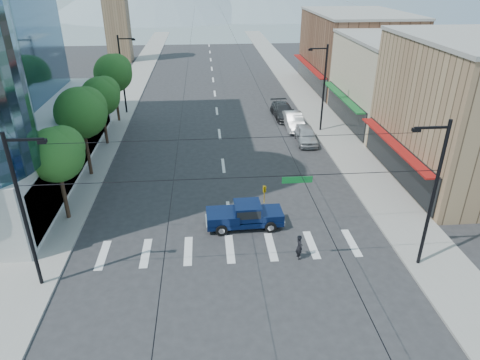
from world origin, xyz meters
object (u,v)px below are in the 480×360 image
(parked_car_near, at_px, (306,135))
(parked_car_mid, at_px, (294,121))
(pedestrian, at_px, (299,247))
(parked_car_far, at_px, (283,111))
(pickup_truck, at_px, (244,215))

(parked_car_near, distance_m, parked_car_mid, 4.30)
(pedestrian, relative_size, parked_car_mid, 0.32)
(pedestrian, distance_m, parked_car_mid, 23.28)
(parked_car_near, xyz_separation_m, parked_car_far, (-0.90, 7.90, -0.00))
(pedestrian, bearing_deg, parked_car_mid, -21.39)
(pickup_truck, xyz_separation_m, parked_car_near, (7.56, 14.85, -0.11))
(parked_car_near, bearing_deg, pedestrian, -100.72)
(pedestrian, bearing_deg, pickup_truck, 27.21)
(pedestrian, xyz_separation_m, parked_car_near, (4.61, 18.62, 0.00))
(parked_car_near, relative_size, parked_car_mid, 0.94)
(pickup_truck, bearing_deg, parked_car_mid, 67.66)
(parked_car_far, bearing_deg, pedestrian, -101.40)
(pedestrian, distance_m, parked_car_far, 26.78)
(pedestrian, height_order, parked_car_far, parked_car_far)
(parked_car_far, bearing_deg, parked_car_mid, -85.43)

